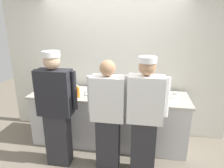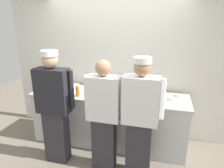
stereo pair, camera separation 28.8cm
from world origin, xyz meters
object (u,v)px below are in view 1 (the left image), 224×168
Objects in this scene: chef_near_left at (56,107)px; ramekin_yellow_sauce at (47,91)px; squeeze_bottle_spare at (78,92)px; mixing_bowl_steel at (126,91)px; deli_cup at (129,98)px; ramekin_orange_sauce at (176,93)px; ramekin_green_sauce at (172,97)px; plate_stack_front at (72,88)px; chef_far_right at (145,115)px; plate_stack_rear at (159,97)px; sheet_tray at (98,92)px; chef_center at (108,114)px; chefs_knife at (94,91)px; squeeze_bottle_primary at (149,92)px; squeeze_bottle_secondary at (157,89)px.

ramekin_yellow_sauce is (-0.43, 0.59, 0.01)m from chef_near_left.
chef_near_left is 8.48× the size of squeeze_bottle_spare.
mixing_bowl_steel reaches higher than deli_cup.
squeeze_bottle_spare is 1.65m from ramekin_orange_sauce.
ramekin_green_sauce is at bearing 17.42° from deli_cup.
plate_stack_front reaches higher than ramekin_yellow_sauce.
plate_stack_rear is at bearing 68.64° from chef_far_right.
plate_stack_front is 1.00× the size of plate_stack_rear.
sheet_tray is at bearing -173.28° from mixing_bowl_steel.
chefs_knife is at bearing 118.22° from chef_center.
chef_near_left reaches higher than chef_far_right.
chef_center reaches higher than plate_stack_rear.
ramekin_yellow_sauce is (-2.11, -0.10, -0.00)m from ramekin_green_sauce.
deli_cup is 0.33× the size of chefs_knife.
chef_far_right is at bearing -122.31° from ramekin_green_sauce.
ramekin_yellow_sauce is (-1.90, 0.02, -0.03)m from plate_stack_rear.
ramekin_green_sauce is at bearing 35.06° from chef_center.
plate_stack_front is 1.74m from ramekin_green_sauce.
mixing_bowl_steel is at bearing 105.23° from deli_cup.
squeeze_bottle_primary is 0.19m from squeeze_bottle_secondary.
chef_far_right reaches higher than chefs_knife.
mixing_bowl_steel is 0.40m from squeeze_bottle_primary.
plate_stack_front is at bearing -177.33° from ramekin_orange_sauce.
sheet_tray is (-0.82, 0.69, 0.02)m from chef_far_right.
plate_stack_rear is 2.92× the size of ramekin_orange_sauce.
squeeze_bottle_primary reaches higher than ramekin_green_sauce.
chef_center is 0.76m from mixing_bowl_steel.
chef_center is 0.96× the size of chef_far_right.
squeeze_bottle_spare reaches higher than squeeze_bottle_primary.
squeeze_bottle_primary is at bearing 85.17° from chef_far_right.
squeeze_bottle_spare is at bearing 144.07° from chef_center.
chef_center is 1.11m from plate_stack_front.
plate_stack_front is at bearing -178.42° from squeeze_bottle_secondary.
ramekin_green_sauce is at bearing -4.93° from chefs_knife.
sheet_tray is at bearing 157.16° from deli_cup.
plate_stack_front is at bearing 94.44° from chef_near_left.
plate_stack_rear reaches higher than deli_cup.
chefs_knife is at bearing 3.05° from plate_stack_front.
ramekin_yellow_sauce is (-1.35, -0.18, -0.03)m from mixing_bowl_steel.
chef_near_left reaches higher than squeeze_bottle_secondary.
chef_near_left is at bearing -140.07° from mixing_bowl_steel.
plate_stack_front is 0.42m from ramekin_yellow_sauce.
deli_cup is (0.25, 0.44, 0.10)m from chef_center.
chefs_knife is at bearing 137.85° from sheet_tray.
chef_far_right reaches higher than chef_center.
squeeze_bottle_spare is at bearing 70.19° from chef_near_left.
squeeze_bottle_spare is 0.40m from chefs_knife.
plate_stack_front is 0.76× the size of mixing_bowl_steel.
chef_far_right is at bearing -29.87° from plate_stack_front.
plate_stack_front is 0.40m from chefs_knife.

